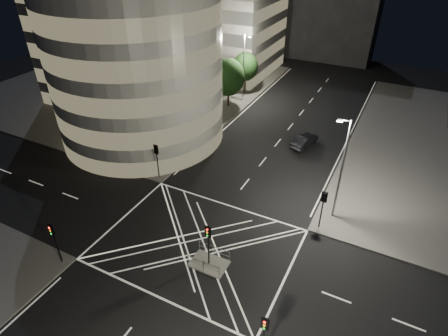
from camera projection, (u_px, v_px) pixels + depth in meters
The scene contains 22 objects.
ground at pixel (197, 244), 32.36m from camera, with size 120.00×120.00×0.00m, color black.
sidewalk_far_left at pixel (131, 86), 63.39m from camera, with size 42.00×42.00×0.15m, color #565351.
central_island at pixel (209, 264), 30.44m from camera, with size 3.00×2.00×0.15m, color slate.
office_tower_curved at pixel (127, 23), 47.17m from camera, with size 30.00×29.00×27.20m.
office_block_rear at pixel (208, 4), 65.76m from camera, with size 24.00×16.00×22.00m, color #999790.
building_far_end at pixel (331, 11), 71.99m from camera, with size 18.00×8.00×18.00m, color black.
tree_a at pixel (154, 126), 40.31m from camera, with size 3.87×3.87×7.02m.
tree_b at pixel (184, 103), 44.59m from camera, with size 5.12×5.12×8.06m.
tree_c at pixel (208, 88), 49.17m from camera, with size 4.07×4.07×7.23m.
tree_d at pixel (228, 77), 53.87m from camera, with size 4.70×4.70×7.14m.
tree_e at pixel (245, 67), 58.44m from camera, with size 3.92×3.92×6.50m.
traffic_signal_fl at pixel (157, 155), 39.14m from camera, with size 0.55×0.22×4.00m.
traffic_signal_nl at pixel (54, 236), 29.04m from camera, with size 0.55×0.22×4.00m.
traffic_signal_fr at pixel (323, 203), 32.46m from camera, with size 0.55×0.22×4.00m.
traffic_signal_nr at pixel (264, 331), 22.36m from camera, with size 0.55×0.22×4.00m.
traffic_signal_island at pixel (208, 238), 28.88m from camera, with size 0.55×0.22×4.00m.
street_lamp_left_near at pixel (177, 112), 41.80m from camera, with size 1.25×0.25×10.00m.
street_lamp_left_far at pixel (244, 66), 55.17m from camera, with size 1.25×0.25×10.00m.
street_lamp_right_far at pixel (341, 167), 32.40m from camera, with size 1.25×0.25×10.00m.
railing_island_south at pixel (203, 266), 29.43m from camera, with size 2.80×0.06×1.10m, color slate.
railing_island_north at pixel (214, 251), 30.77m from camera, with size 2.80×0.06×1.10m, color slate.
sedan at pixel (304, 141), 46.13m from camera, with size 1.56×4.49×1.48m, color black.
Camera 1 is at (12.70, -19.72, 23.37)m, focal length 30.00 mm.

